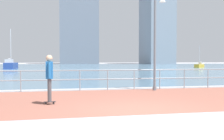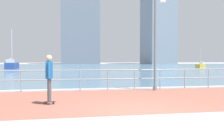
% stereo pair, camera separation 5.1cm
% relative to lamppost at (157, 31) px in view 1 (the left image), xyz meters
% --- Properties ---
extents(ground, '(220.00, 220.00, 0.00)m').
position_rel_lamppost_xyz_m(ground, '(-2.43, 35.04, -2.97)').
color(ground, '#9E9EA3').
extents(brick_paving, '(28.00, 6.04, 0.01)m').
position_rel_lamppost_xyz_m(brick_paving, '(-2.43, -2.49, -2.97)').
color(brick_paving, '#935647').
rests_on(brick_paving, ground).
extents(harbor_water, '(180.00, 88.00, 0.00)m').
position_rel_lamppost_xyz_m(harbor_water, '(-2.43, 45.53, -2.97)').
color(harbor_water, slate).
rests_on(harbor_water, ground).
extents(waterfront_railing, '(25.25, 0.06, 1.04)m').
position_rel_lamppost_xyz_m(waterfront_railing, '(-2.43, 0.53, -2.25)').
color(waterfront_railing, '#8C99A3').
rests_on(waterfront_railing, ground).
extents(lamppost, '(0.76, 0.52, 5.37)m').
position_rel_lamppost_xyz_m(lamppost, '(0.00, 0.00, 0.00)').
color(lamppost, slate).
rests_on(lamppost, ground).
extents(skateboarder, '(0.40, 0.55, 1.69)m').
position_rel_lamppost_xyz_m(skateboarder, '(-5.13, -3.25, -1.96)').
color(skateboarder, black).
rests_on(skateboarder, ground).
extents(sailboat_navy, '(1.60, 5.00, 6.99)m').
position_rel_lamppost_xyz_m(sailboat_navy, '(-13.46, 35.16, -2.30)').
color(sailboat_navy, '#284799').
rests_on(sailboat_navy, ground).
extents(sailboat_white, '(3.08, 2.83, 4.50)m').
position_rel_lamppost_xyz_m(sailboat_white, '(23.07, 35.91, -2.54)').
color(sailboat_white, gold).
rests_on(sailboat_white, ground).
extents(tower_slate, '(15.38, 14.66, 45.41)m').
position_rel_lamppost_xyz_m(tower_slate, '(2.23, 96.12, 18.90)').
color(tower_slate, slate).
rests_on(tower_slate, ground).
extents(tower_steel, '(10.38, 16.00, 42.91)m').
position_rel_lamppost_xyz_m(tower_steel, '(34.02, 89.01, 17.65)').
color(tower_steel, '#8493A3').
rests_on(tower_steel, ground).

